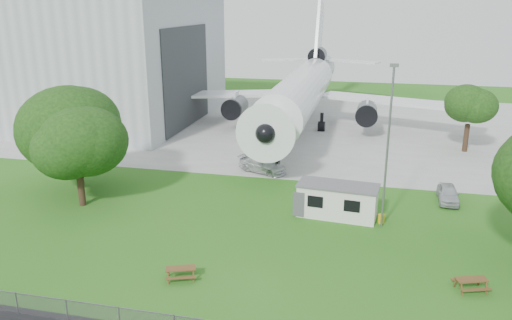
% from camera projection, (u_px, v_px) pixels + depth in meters
% --- Properties ---
extents(ground, '(160.00, 160.00, 0.00)m').
position_uv_depth(ground, '(256.00, 253.00, 33.40)').
color(ground, '#3B7A23').
extents(concrete_apron, '(120.00, 46.00, 0.03)m').
position_uv_depth(concrete_apron, '(318.00, 125.00, 68.74)').
color(concrete_apron, '#B7B7B2').
rests_on(concrete_apron, ground).
extents(hangar, '(43.00, 31.00, 18.55)m').
position_uv_depth(hangar, '(56.00, 52.00, 72.17)').
color(hangar, '#B2B7BC').
rests_on(hangar, ground).
extents(airliner, '(46.36, 47.73, 17.69)m').
position_uv_depth(airliner, '(302.00, 89.00, 65.60)').
color(airliner, white).
rests_on(airliner, ground).
extents(site_cabin, '(6.87, 3.30, 2.62)m').
position_uv_depth(site_cabin, '(338.00, 200.00, 38.94)').
color(site_cabin, silver).
rests_on(site_cabin, ground).
extents(picnic_west, '(2.21, 2.03, 0.76)m').
position_uv_depth(picnic_west, '(181.00, 279.00, 30.31)').
color(picnic_west, brown).
rests_on(picnic_west, ground).
extents(picnic_east, '(2.19, 2.01, 0.76)m').
position_uv_depth(picnic_east, '(470.00, 290.00, 29.10)').
color(picnic_east, brown).
rests_on(picnic_east, ground).
extents(lamp_mast, '(0.16, 0.16, 12.00)m').
position_uv_depth(lamp_mast, '(387.00, 150.00, 35.62)').
color(lamp_mast, slate).
rests_on(lamp_mast, ground).
extents(tree_west_big, '(9.18, 9.18, 10.51)m').
position_uv_depth(tree_west_big, '(75.00, 123.00, 43.95)').
color(tree_west_big, '#382619').
rests_on(tree_west_big, ground).
extents(tree_west_small, '(7.47, 7.47, 9.01)m').
position_uv_depth(tree_west_small, '(76.00, 144.00, 39.91)').
color(tree_west_small, '#382619').
rests_on(tree_west_small, ground).
extents(tree_far_apron, '(5.36, 5.36, 8.13)m').
position_uv_depth(tree_far_apron, '(470.00, 104.00, 54.90)').
color(tree_far_apron, '#382619').
rests_on(tree_far_apron, ground).
extents(car_ne_hatch, '(1.74, 4.09, 1.38)m').
position_uv_depth(car_ne_hatch, '(448.00, 194.00, 42.00)').
color(car_ne_hatch, '#ADB1B5').
rests_on(car_ne_hatch, ground).
extents(car_apron_van, '(5.44, 3.86, 1.46)m').
position_uv_depth(car_apron_van, '(263.00, 165.00, 49.35)').
color(car_apron_van, silver).
rests_on(car_apron_van, ground).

